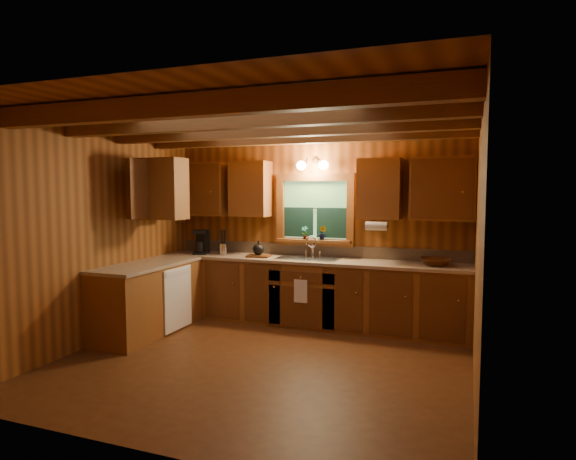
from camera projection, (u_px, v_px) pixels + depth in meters
The scene contains 20 objects.
room at pixel (261, 241), 5.05m from camera, with size 4.20×4.20×4.20m.
ceiling_beams at pixel (260, 124), 4.95m from camera, with size 4.20×2.54×0.18m.
base_cabinets at pixel (266, 295), 6.49m from camera, with size 4.20×2.22×0.86m.
countertop at pixel (267, 261), 6.45m from camera, with size 4.20×2.24×0.04m.
backsplash at pixel (315, 250), 6.83m from camera, with size 4.20×0.02×0.16m, color gray.
dishwasher_panel at pixel (178, 299), 6.27m from camera, with size 0.02×0.60×0.80m, color white.
upper_cabinets at pixel (265, 189), 6.53m from camera, with size 4.19×1.77×0.78m.
window at pixel (315, 211), 6.77m from camera, with size 1.12×0.08×1.00m.
window_sill at pixel (314, 241), 6.76m from camera, with size 1.06×0.14×0.04m, color brown.
wall_sconce at pixel (312, 165), 6.61m from camera, with size 0.45×0.21×0.17m.
paper_towel_roll at pixel (376, 226), 6.15m from camera, with size 0.11×0.11×0.27m, color white.
dish_towel at pixel (301, 291), 6.29m from camera, with size 0.18×0.01×0.30m, color white.
sink at pixel (309, 262), 6.58m from camera, with size 0.82×0.48×0.43m.
coffee_maker at pixel (201, 242), 7.07m from camera, with size 0.20×0.25×0.35m.
utensil_crock at pixel (223, 248), 7.02m from camera, with size 0.13×0.13×0.36m.
cutting_board at pixel (258, 256), 6.74m from camera, with size 0.31×0.22×0.03m, color #552D12.
teakettle at pixel (258, 249), 6.73m from camera, with size 0.16×0.16×0.20m.
wicker_basket at pixel (436, 262), 5.97m from camera, with size 0.38×0.38×0.09m, color #48230C.
potted_plant_left at pixel (305, 233), 6.77m from camera, with size 0.10×0.07×0.19m, color #552D12.
potted_plant_right at pixel (323, 233), 6.70m from camera, with size 0.11×0.09×0.19m, color #552D12.
Camera 1 is at (2.03, -4.60, 1.82)m, focal length 30.37 mm.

